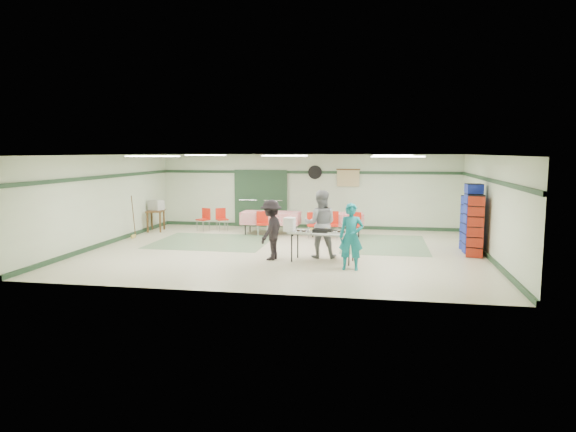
% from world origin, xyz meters
% --- Properties ---
extents(floor, '(11.00, 11.00, 0.00)m').
position_xyz_m(floor, '(0.00, 0.00, 0.00)').
color(floor, beige).
rests_on(floor, ground).
extents(ceiling, '(11.00, 11.00, 0.00)m').
position_xyz_m(ceiling, '(0.00, 0.00, 2.70)').
color(ceiling, silver).
rests_on(ceiling, wall_back).
extents(wall_back, '(11.00, 0.00, 11.00)m').
position_xyz_m(wall_back, '(0.00, 4.50, 1.35)').
color(wall_back, beige).
rests_on(wall_back, floor).
extents(wall_front, '(11.00, 0.00, 11.00)m').
position_xyz_m(wall_front, '(0.00, -4.50, 1.35)').
color(wall_front, beige).
rests_on(wall_front, floor).
extents(wall_left, '(0.00, 9.00, 9.00)m').
position_xyz_m(wall_left, '(-5.50, 0.00, 1.35)').
color(wall_left, beige).
rests_on(wall_left, floor).
extents(wall_right, '(0.00, 9.00, 9.00)m').
position_xyz_m(wall_right, '(5.50, 0.00, 1.35)').
color(wall_right, beige).
rests_on(wall_right, floor).
extents(trim_back, '(11.00, 0.06, 0.10)m').
position_xyz_m(trim_back, '(0.00, 4.47, 2.05)').
color(trim_back, '#213C26').
rests_on(trim_back, wall_back).
extents(baseboard_back, '(11.00, 0.06, 0.12)m').
position_xyz_m(baseboard_back, '(0.00, 4.47, 0.06)').
color(baseboard_back, '#213C26').
rests_on(baseboard_back, floor).
extents(trim_left, '(0.06, 9.00, 0.10)m').
position_xyz_m(trim_left, '(-5.47, 0.00, 2.05)').
color(trim_left, '#213C26').
rests_on(trim_left, wall_back).
extents(baseboard_left, '(0.06, 9.00, 0.12)m').
position_xyz_m(baseboard_left, '(-5.47, 0.00, 0.06)').
color(baseboard_left, '#213C26').
rests_on(baseboard_left, floor).
extents(trim_right, '(0.06, 9.00, 0.10)m').
position_xyz_m(trim_right, '(5.47, 0.00, 2.05)').
color(trim_right, '#213C26').
rests_on(trim_right, wall_back).
extents(baseboard_right, '(0.06, 9.00, 0.12)m').
position_xyz_m(baseboard_right, '(5.47, 0.00, 0.06)').
color(baseboard_right, '#213C26').
rests_on(baseboard_right, floor).
extents(green_patch_a, '(3.50, 3.00, 0.01)m').
position_xyz_m(green_patch_a, '(-2.50, 1.00, 0.00)').
color(green_patch_a, gray).
rests_on(green_patch_a, floor).
extents(green_patch_b, '(2.50, 3.50, 0.01)m').
position_xyz_m(green_patch_b, '(2.80, 1.50, 0.00)').
color(green_patch_b, gray).
rests_on(green_patch_b, floor).
extents(double_door_left, '(0.90, 0.06, 2.10)m').
position_xyz_m(double_door_left, '(-2.20, 4.44, 1.05)').
color(double_door_left, gray).
rests_on(double_door_left, floor).
extents(double_door_right, '(0.90, 0.06, 2.10)m').
position_xyz_m(double_door_right, '(-1.25, 4.44, 1.05)').
color(double_door_right, gray).
rests_on(double_door_right, floor).
extents(door_frame, '(2.00, 0.03, 2.15)m').
position_xyz_m(door_frame, '(-1.73, 4.42, 1.05)').
color(door_frame, '#213C26').
rests_on(door_frame, floor).
extents(wall_fan, '(0.50, 0.10, 0.50)m').
position_xyz_m(wall_fan, '(0.30, 4.44, 2.05)').
color(wall_fan, black).
rests_on(wall_fan, wall_back).
extents(scroll_banner, '(0.80, 0.02, 0.60)m').
position_xyz_m(scroll_banner, '(1.50, 4.44, 1.85)').
color(scroll_banner, '#D1BB83').
rests_on(scroll_banner, wall_back).
extents(serving_table, '(1.78, 0.90, 0.76)m').
position_xyz_m(serving_table, '(1.21, -1.31, 0.71)').
color(serving_table, '#BABAB5').
rests_on(serving_table, floor).
extents(sheet_tray_right, '(0.68, 0.55, 0.02)m').
position_xyz_m(sheet_tray_right, '(1.68, -1.34, 0.77)').
color(sheet_tray_right, silver).
rests_on(sheet_tray_right, serving_table).
extents(sheet_tray_mid, '(0.63, 0.51, 0.02)m').
position_xyz_m(sheet_tray_mid, '(1.07, -1.18, 0.77)').
color(sheet_tray_mid, silver).
rests_on(sheet_tray_mid, serving_table).
extents(sheet_tray_left, '(0.61, 0.49, 0.02)m').
position_xyz_m(sheet_tray_left, '(0.70, -1.47, 0.77)').
color(sheet_tray_left, silver).
rests_on(sheet_tray_left, serving_table).
extents(baking_pan, '(0.53, 0.37, 0.08)m').
position_xyz_m(baking_pan, '(1.23, -1.32, 0.80)').
color(baking_pan, black).
rests_on(baking_pan, serving_table).
extents(foam_box_stack, '(0.29, 0.27, 0.36)m').
position_xyz_m(foam_box_stack, '(0.36, -1.30, 0.94)').
color(foam_box_stack, white).
rests_on(foam_box_stack, serving_table).
extents(volunteer_teal, '(0.58, 0.39, 1.59)m').
position_xyz_m(volunteer_teal, '(1.97, -2.07, 0.79)').
color(volunteer_teal, '#137984').
rests_on(volunteer_teal, floor).
extents(volunteer_grey, '(0.92, 0.75, 1.79)m').
position_xyz_m(volunteer_grey, '(1.10, -0.79, 0.89)').
color(volunteer_grey, gray).
rests_on(volunteer_grey, floor).
extents(volunteer_dark, '(0.74, 1.09, 1.56)m').
position_xyz_m(volunteer_dark, '(-0.14, -1.27, 0.78)').
color(volunteer_dark, black).
rests_on(volunteer_dark, floor).
extents(dining_table_a, '(1.89, 1.02, 0.77)m').
position_xyz_m(dining_table_a, '(1.20, 2.80, 0.57)').
color(dining_table_a, red).
rests_on(dining_table_a, floor).
extents(dining_table_b, '(1.96, 0.87, 0.77)m').
position_xyz_m(dining_table_b, '(-1.00, 2.80, 0.57)').
color(dining_table_b, red).
rests_on(dining_table_b, floor).
extents(chair_a, '(0.44, 0.44, 0.88)m').
position_xyz_m(chair_a, '(1.14, 2.24, 0.54)').
color(chair_a, red).
rests_on(chair_a, floor).
extents(chair_b, '(0.46, 0.46, 0.84)m').
position_xyz_m(chair_b, '(0.52, 2.23, 0.51)').
color(chair_b, red).
rests_on(chair_b, floor).
extents(chair_c, '(0.48, 0.48, 0.87)m').
position_xyz_m(chair_c, '(1.85, 2.24, 0.53)').
color(chair_c, red).
rests_on(chair_c, floor).
extents(chair_d, '(0.48, 0.48, 0.84)m').
position_xyz_m(chair_d, '(-1.17, 2.23, 0.51)').
color(chair_d, red).
rests_on(chair_d, floor).
extents(chair_loose_a, '(0.52, 0.52, 0.80)m').
position_xyz_m(chair_loose_a, '(-2.90, 3.27, 0.48)').
color(chair_loose_a, red).
rests_on(chair_loose_a, floor).
extents(chair_loose_b, '(0.50, 0.50, 0.81)m').
position_xyz_m(chair_loose_b, '(-3.46, 3.08, 0.49)').
color(chair_loose_b, red).
rests_on(chair_loose_b, floor).
extents(crate_stack_blue_a, '(0.47, 0.47, 1.56)m').
position_xyz_m(crate_stack_blue_a, '(5.15, 0.96, 0.78)').
color(crate_stack_blue_a, '#1B24A5').
rests_on(crate_stack_blue_a, floor).
extents(crate_stack_red, '(0.50, 0.50, 1.65)m').
position_xyz_m(crate_stack_red, '(5.15, 0.01, 0.83)').
color(crate_stack_red, '#9F200F').
rests_on(crate_stack_red, floor).
extents(crate_stack_blue_b, '(0.45, 0.45, 1.93)m').
position_xyz_m(crate_stack_blue_b, '(5.15, 0.47, 0.97)').
color(crate_stack_blue_b, '#1B24A5').
rests_on(crate_stack_blue_b, floor).
extents(printer_table, '(0.71, 0.94, 0.74)m').
position_xyz_m(printer_table, '(-5.15, 2.75, 0.63)').
color(printer_table, brown).
rests_on(printer_table, floor).
extents(office_printer, '(0.53, 0.49, 0.35)m').
position_xyz_m(office_printer, '(-5.15, 2.81, 0.92)').
color(office_printer, '#A8A8A4').
rests_on(office_printer, printer_table).
extents(broom, '(0.04, 0.22, 1.37)m').
position_xyz_m(broom, '(-5.23, 1.24, 0.71)').
color(broom, brown).
rests_on(broom, floor).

